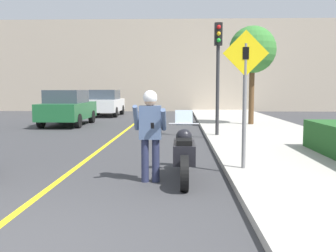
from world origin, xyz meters
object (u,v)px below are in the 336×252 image
(street_tree, at_px, (252,50))
(parked_car_white, at_px, (106,103))
(motorcycle, at_px, (184,153))
(traffic_light, at_px, (218,58))
(crossing_sign, at_px, (245,86))
(person_biker, at_px, (150,126))
(parked_car_green, at_px, (68,107))

(street_tree, height_order, parked_car_white, street_tree)
(motorcycle, distance_m, traffic_light, 6.48)
(crossing_sign, xyz_separation_m, parked_car_white, (-6.08, 16.43, -0.93))
(person_biker, xyz_separation_m, street_tree, (3.78, 10.32, 2.42))
(parked_car_green, bearing_deg, traffic_light, -34.73)
(parked_car_green, relative_size, parked_car_white, 1.00)
(parked_car_white, bearing_deg, street_tree, -40.21)
(motorcycle, bearing_deg, parked_car_white, 106.11)
(parked_car_green, bearing_deg, street_tree, -3.17)
(crossing_sign, height_order, parked_car_green, crossing_sign)
(traffic_light, xyz_separation_m, parked_car_green, (-6.65, 4.61, -1.94))
(person_biker, bearing_deg, parked_car_white, 103.93)
(person_biker, xyz_separation_m, traffic_light, (1.84, 6.19, 1.75))
(motorcycle, bearing_deg, traffic_light, 78.47)
(person_biker, bearing_deg, crossing_sign, 20.36)
(motorcycle, distance_m, parked_car_white, 17.55)
(crossing_sign, relative_size, traffic_light, 0.72)
(motorcycle, bearing_deg, crossing_sign, 19.78)
(crossing_sign, distance_m, parked_car_green, 12.14)
(street_tree, bearing_deg, person_biker, -110.13)
(person_biker, xyz_separation_m, parked_car_green, (-4.81, 10.80, -0.19))
(parked_car_green, bearing_deg, person_biker, -65.99)
(traffic_light, bearing_deg, crossing_sign, -90.05)
(street_tree, bearing_deg, crossing_sign, -101.43)
(motorcycle, relative_size, parked_car_green, 0.55)
(parked_car_white, bearing_deg, traffic_light, -60.88)
(motorcycle, relative_size, traffic_light, 0.60)
(parked_car_white, bearing_deg, person_biker, -76.07)
(street_tree, relative_size, parked_car_white, 1.05)
(person_biker, height_order, parked_car_white, person_biker)
(motorcycle, distance_m, crossing_sign, 1.81)
(person_biker, relative_size, parked_car_white, 0.41)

